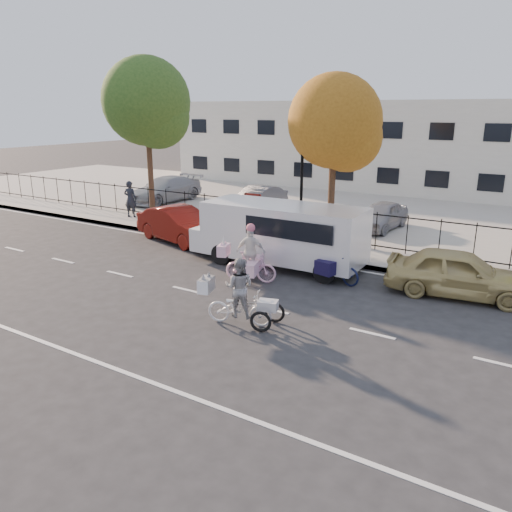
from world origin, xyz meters
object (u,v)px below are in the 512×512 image
Objects in this scene: bull_bike at (335,259)px; lot_car_c at (257,199)px; pedestrian at (130,199)px; red_sedan at (180,225)px; white_van at (280,232)px; lot_car_a at (165,189)px; zebra_trike at (240,299)px; lamppost at (302,170)px; unicorn_bike at (250,261)px; lot_car_d at (381,215)px; gold_sedan at (459,273)px.

lot_car_c is (-7.88, 7.96, 0.03)m from bull_bike.
pedestrian is at bearing 88.60° from bull_bike.
pedestrian is (-5.00, 2.10, 0.33)m from red_sedan.
bull_bike is 2.49m from white_van.
lot_car_a is at bearing 147.62° from white_van.
pedestrian reaches higher than bull_bike.
zebra_trike is 0.34× the size of white_van.
lamppost is 3.60m from white_van.
zebra_trike is 0.48× the size of red_sedan.
red_sedan is (-5.31, 2.79, 0.01)m from unicorn_bike.
unicorn_bike is 10.95m from lot_car_c.
lot_car_d is (2.17, 3.92, -2.33)m from lamppost.
white_van reaches higher than pedestrian.
lamppost is at bearing 54.11° from bull_bike.
unicorn_bike is at bearing -55.63° from lot_car_c.
white_van is 9.20m from lot_car_c.
lamppost reaches higher than red_sedan.
lamppost is at bearing -38.19° from lot_car_c.
unicorn_bike is 0.47× the size of gold_sedan.
lamppost reaches higher than lot_car_a.
pedestrian is (-11.89, 7.87, 0.37)m from zebra_trike.
lamppost reaches higher than unicorn_bike.
lamppost is 2.03× the size of zebra_trike.
lot_car_d is (1.43, 9.01, 0.05)m from unicorn_bike.
lot_car_a is at bearing 75.12° from bull_bike.
lot_car_d is (6.75, 6.22, 0.04)m from red_sedan.
zebra_trike is 18.07m from lot_car_a.
lot_car_a is (-11.06, 4.08, -2.24)m from lamppost.
bull_bike is at bearing 93.91° from gold_sedan.
lot_car_c is 1.10× the size of lot_car_d.
lot_car_d is at bearing 26.64° from gold_sedan.
white_van is (0.70, -3.00, -1.87)m from lamppost.
unicorn_bike is 9.12m from lot_car_d.
unicorn_bike is 2.77m from bull_bike.
white_van is 6.10m from gold_sedan.
bull_bike reaches higher than zebra_trike.
gold_sedan is 2.31× the size of pedestrian.
zebra_trike is 5.34m from white_van.
lot_car_c is (4.77, 4.55, -0.26)m from pedestrian.
unicorn_bike is 0.91× the size of bull_bike.
zebra_trike is 1.07× the size of unicorn_bike.
lot_car_a is at bearing 61.11° from gold_sedan.
gold_sedan is at bearing -17.67° from lot_car_a.
lot_car_c reaches higher than gold_sedan.
lot_car_d is at bearing -15.87° from zebra_trike.
zebra_trike is at bearing -84.70° from lot_car_d.
pedestrian is at bearing -67.33° from lot_car_a.
lot_car_d is at bearing 20.54° from bull_bike.
red_sedan is 9.10m from lot_car_a.
red_sedan is at bearing -153.32° from lamppost.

